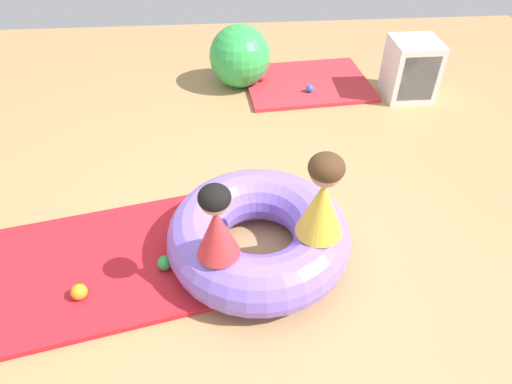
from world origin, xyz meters
TOP-DOWN VIEW (x-y plane):
  - ground_plane at (0.00, 0.00)m, footprint 8.00×8.00m
  - gym_mat_center_rear at (0.85, 2.18)m, footprint 1.33×1.07m
  - gym_mat_far_left at (-0.82, -0.16)m, footprint 1.52×1.26m
  - inflatable_cushion at (0.15, -0.12)m, footprint 1.14×1.14m
  - child_in_red at (-0.09, -0.40)m, footprint 0.34×0.34m
  - child_in_yellow at (0.48, -0.28)m, footprint 0.34×0.34m
  - play_ball_green at (-0.44, -0.22)m, footprint 0.09×0.09m
  - play_ball_orange at (-0.91, -0.40)m, footprint 0.10×0.10m
  - play_ball_blue at (0.83, 1.94)m, footprint 0.07×0.07m
  - play_ball_red at (0.37, 2.22)m, footprint 0.09×0.09m
  - exercise_ball_large at (0.15, 2.23)m, footprint 0.61×0.61m
  - storage_cube at (1.79, 1.85)m, footprint 0.44×0.44m

SIDE VIEW (x-z plane):
  - ground_plane at x=0.00m, z-range 0.00..0.00m
  - gym_mat_center_rear at x=0.85m, z-range 0.00..0.04m
  - gym_mat_far_left at x=-0.82m, z-range 0.00..0.04m
  - play_ball_blue at x=0.83m, z-range 0.04..0.11m
  - play_ball_red at x=0.37m, z-range 0.04..0.13m
  - play_ball_green at x=-0.44m, z-range 0.04..0.13m
  - play_ball_orange at x=-0.91m, z-range 0.04..0.14m
  - inflatable_cushion at x=0.15m, z-range 0.00..0.35m
  - storage_cube at x=1.79m, z-range 0.00..0.56m
  - exercise_ball_large at x=0.15m, z-range 0.00..0.61m
  - child_in_red at x=-0.09m, z-range 0.35..0.81m
  - child_in_yellow at x=0.48m, z-range 0.34..0.88m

